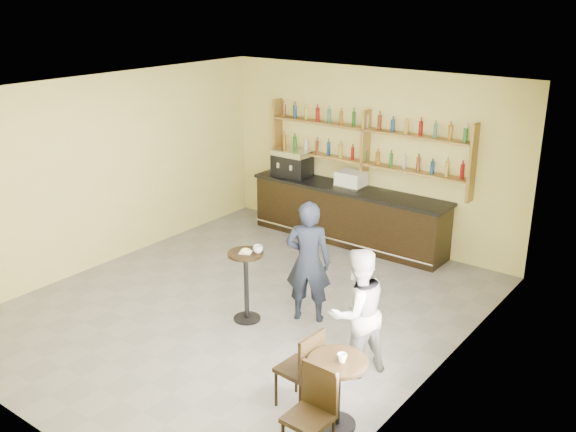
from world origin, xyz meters
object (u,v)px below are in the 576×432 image
Objects in this scene: man_main at (308,262)px; chair_south at (308,417)px; bar_counter at (348,215)px; pastry_case at (351,180)px; patron_second at (357,312)px; cafe_table at (337,393)px; chair_west at (298,368)px; espresso_machine at (292,163)px; pedestal_table at (246,286)px.

man_main reaches higher than chair_south.
man_main is at bearing -68.44° from bar_counter.
pastry_case is 0.32× the size of patron_second.
patron_second reaches higher than pastry_case.
cafe_table is 0.85× the size of chair_west.
chair_south is at bearing 100.39° from man_main.
cafe_table is at bearing 95.80° from chair_south.
patron_second is (2.34, -3.62, -0.40)m from pastry_case.
cafe_table is (2.74, -4.66, -0.80)m from pastry_case.
espresso_machine is at bearing -74.89° from man_main.
patron_second is (-0.45, 1.63, 0.33)m from chair_south.
chair_south is at bearing -37.61° from pedestal_table.
espresso_machine is at bearing 129.20° from chair_south.
cafe_table is (2.32, -1.23, -0.11)m from pedestal_table.
cafe_table is 0.84× the size of chair_south.
chair_west is at bearing -64.15° from bar_counter.
chair_south is at bearing -61.69° from bar_counter.
chair_south is (0.60, -0.65, 0.01)m from chair_west.
patron_second is (2.38, -3.62, 0.29)m from bar_counter.
man_main is (0.68, 0.55, 0.37)m from pedestal_table.
pastry_case reaches higher than bar_counter.
cafe_table is 1.18m from patron_second.
chair_south is (4.13, -5.26, -0.82)m from espresso_machine.
chair_west is at bearing -55.20° from espresso_machine.
pastry_case is 5.46m from cafe_table.
pedestal_table is (0.46, -3.43, -0.01)m from bar_counter.
espresso_machine reaches higher than pedestal_table.
pedestal_table is at bearing 152.15° from cafe_table.
espresso_machine is 1.38× the size of pastry_case.
espresso_machine is at bearing 180.00° from bar_counter.
pedestal_table is at bearing -91.42° from pastry_case.
espresso_machine is 0.87× the size of cafe_table.
cafe_table is (2.78, -4.66, -0.12)m from bar_counter.
pastry_case is 5.99m from chair_south.
pastry_case is 0.29× the size of man_main.
pastry_case is 0.53× the size of chair_south.
man_main is 2.46m from cafe_table.
pedestal_table is at bearing 143.43° from chair_south.
man_main reaches higher than pedestal_table.
patron_second is at bearing 106.42° from chair_south.
cafe_table is at bearing 46.05° from patron_second.
pastry_case reaches higher than chair_south.
chair_south is (2.37, -1.83, -0.03)m from pedestal_table.
patron_second is at bearing 124.15° from man_main.
espresso_machine is 0.73× the size of chair_south.
chair_west is at bearing 97.27° from man_main.
man_main reaches higher than cafe_table.
patron_second reaches higher than chair_west.
bar_counter is 3.75× the size of pedestal_table.
man_main is (2.44, -2.88, -0.42)m from espresso_machine.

